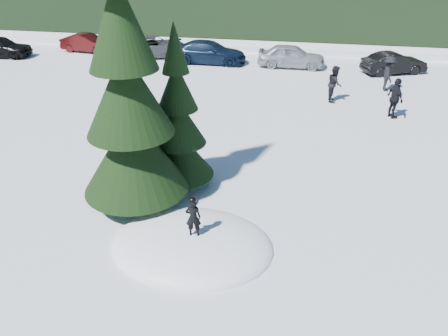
% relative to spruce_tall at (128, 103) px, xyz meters
% --- Properties ---
extents(ground, '(200.00, 200.00, 0.00)m').
position_rel_spruce_tall_xyz_m(ground, '(2.20, -1.80, -3.32)').
color(ground, white).
rests_on(ground, ground).
extents(snow_mound, '(4.48, 3.52, 0.96)m').
position_rel_spruce_tall_xyz_m(snow_mound, '(2.20, -1.80, -3.32)').
color(snow_mound, white).
rests_on(snow_mound, ground).
extents(spruce_tall, '(3.20, 3.20, 8.60)m').
position_rel_spruce_tall_xyz_m(spruce_tall, '(0.00, 0.00, 0.00)').
color(spruce_tall, black).
rests_on(spruce_tall, ground).
extents(spruce_short, '(2.20, 2.20, 5.37)m').
position_rel_spruce_tall_xyz_m(spruce_short, '(1.00, 1.40, -1.22)').
color(spruce_short, black).
rests_on(spruce_short, ground).
extents(child_skier, '(0.44, 0.32, 1.10)m').
position_rel_spruce_tall_xyz_m(child_skier, '(2.30, -1.91, -2.29)').
color(child_skier, black).
rests_on(child_skier, snow_mound).
extents(adult_0, '(0.73, 0.91, 1.80)m').
position_rel_spruce_tall_xyz_m(adult_0, '(6.28, 10.96, -2.42)').
color(adult_0, black).
rests_on(adult_0, ground).
extents(adult_1, '(0.86, 1.18, 1.87)m').
position_rel_spruce_tall_xyz_m(adult_1, '(8.90, 9.11, -2.39)').
color(adult_1, black).
rests_on(adult_1, ground).
extents(adult_2, '(0.73, 1.22, 1.84)m').
position_rel_spruce_tall_xyz_m(adult_2, '(9.16, 13.20, -2.40)').
color(adult_2, black).
rests_on(adult_2, ground).
extents(car_1, '(3.94, 1.74, 1.26)m').
position_rel_spruce_tall_xyz_m(car_1, '(-10.73, 18.32, -2.69)').
color(car_1, '#370A0A').
rests_on(car_1, ground).
extents(car_2, '(5.49, 3.83, 1.39)m').
position_rel_spruce_tall_xyz_m(car_2, '(-5.66, 17.89, -2.62)').
color(car_2, '#4A4B51').
rests_on(car_2, ground).
extents(car_3, '(4.86, 1.99, 1.41)m').
position_rel_spruce_tall_xyz_m(car_3, '(-1.52, 17.02, -2.62)').
color(car_3, black).
rests_on(car_3, ground).
extents(car_4, '(4.21, 1.71, 1.43)m').
position_rel_spruce_tall_xyz_m(car_4, '(3.80, 16.97, -2.60)').
color(car_4, '#9B9EA4').
rests_on(car_4, ground).
extents(car_5, '(4.05, 2.73, 1.26)m').
position_rel_spruce_tall_xyz_m(car_5, '(9.98, 16.70, -2.69)').
color(car_5, black).
rests_on(car_5, ground).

